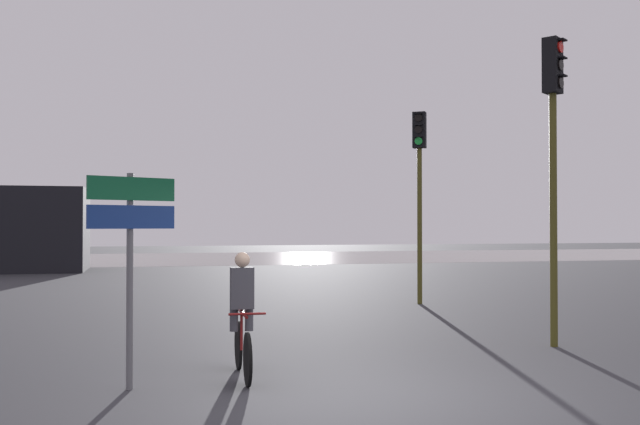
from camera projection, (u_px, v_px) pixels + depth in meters
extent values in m
plane|color=#333338|center=(383.00, 402.00, 7.94)|extent=(120.00, 120.00, 0.00)
cube|color=gray|center=(190.00, 258.00, 41.79)|extent=(80.00, 16.00, 0.01)
cylinder|color=#4C4719|center=(553.00, 220.00, 11.58)|extent=(0.12, 0.12, 4.12)
cube|color=black|center=(553.00, 66.00, 11.63)|extent=(0.40, 0.38, 0.90)
cylinder|color=red|center=(561.00, 47.00, 11.55)|extent=(0.17, 0.14, 0.19)
cube|color=black|center=(562.00, 40.00, 11.54)|extent=(0.22, 0.21, 0.02)
cylinder|color=black|center=(561.00, 65.00, 11.54)|extent=(0.17, 0.14, 0.19)
cube|color=black|center=(562.00, 58.00, 11.53)|extent=(0.22, 0.21, 0.02)
cylinder|color=black|center=(561.00, 83.00, 11.54)|extent=(0.17, 0.14, 0.19)
cube|color=black|center=(562.00, 76.00, 11.53)|extent=(0.22, 0.21, 0.02)
cylinder|color=#4C4719|center=(420.00, 226.00, 17.79)|extent=(0.12, 0.12, 3.90)
cube|color=black|center=(419.00, 130.00, 17.83)|extent=(0.40, 0.37, 0.90)
cylinder|color=black|center=(418.00, 118.00, 17.70)|extent=(0.18, 0.12, 0.19)
cube|color=black|center=(418.00, 113.00, 17.69)|extent=(0.22, 0.20, 0.02)
cylinder|color=black|center=(418.00, 129.00, 17.70)|extent=(0.18, 0.12, 0.19)
cube|color=black|center=(418.00, 125.00, 17.68)|extent=(0.22, 0.20, 0.02)
cylinder|color=green|center=(419.00, 141.00, 17.69)|extent=(0.18, 0.12, 0.19)
cube|color=black|center=(418.00, 137.00, 17.68)|extent=(0.22, 0.20, 0.02)
cylinder|color=slate|center=(130.00, 281.00, 8.56)|extent=(0.08, 0.08, 2.60)
cube|color=#116038|center=(132.00, 189.00, 8.54)|extent=(1.02, 0.48, 0.28)
cube|color=navy|center=(132.00, 217.00, 8.53)|extent=(1.02, 0.48, 0.28)
cylinder|color=black|center=(248.00, 360.00, 8.69)|extent=(0.05, 0.66, 0.66)
cylinder|color=black|center=(238.00, 345.00, 9.72)|extent=(0.05, 0.66, 0.66)
cylinder|color=maroon|center=(243.00, 313.00, 9.21)|extent=(0.06, 0.84, 0.04)
cylinder|color=maroon|center=(241.00, 329.00, 9.35)|extent=(0.04, 0.04, 0.55)
cylinder|color=maroon|center=(247.00, 314.00, 8.75)|extent=(0.46, 0.04, 0.03)
cylinder|color=#3F3F47|center=(234.00, 308.00, 9.34)|extent=(0.11, 0.11, 0.60)
cylinder|color=#3F3F47|center=(249.00, 308.00, 9.38)|extent=(0.11, 0.11, 0.60)
cube|color=#3F3F47|center=(242.00, 288.00, 9.31)|extent=(0.30, 0.21, 0.54)
sphere|color=beige|center=(242.00, 260.00, 9.29)|extent=(0.20, 0.20, 0.20)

